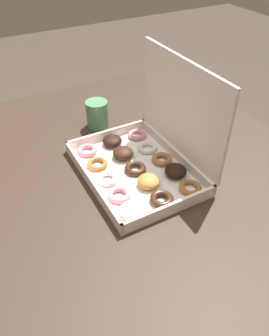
% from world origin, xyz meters
% --- Properties ---
extents(ground_plane, '(8.00, 8.00, 0.00)m').
position_xyz_m(ground_plane, '(0.00, 0.00, 0.00)').
color(ground_plane, '#42382D').
extents(dining_table, '(1.27, 1.01, 0.76)m').
position_xyz_m(dining_table, '(0.00, 0.00, 0.67)').
color(dining_table, '#38281E').
rests_on(dining_table, ground_plane).
extents(donut_box, '(0.38, 0.28, 0.30)m').
position_xyz_m(donut_box, '(-0.03, 0.03, 0.82)').
color(donut_box, white).
rests_on(donut_box, dining_table).
extents(coffee_mug, '(0.07, 0.07, 0.09)m').
position_xyz_m(coffee_mug, '(-0.31, -0.00, 0.81)').
color(coffee_mug, '#4C8456').
rests_on(coffee_mug, dining_table).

